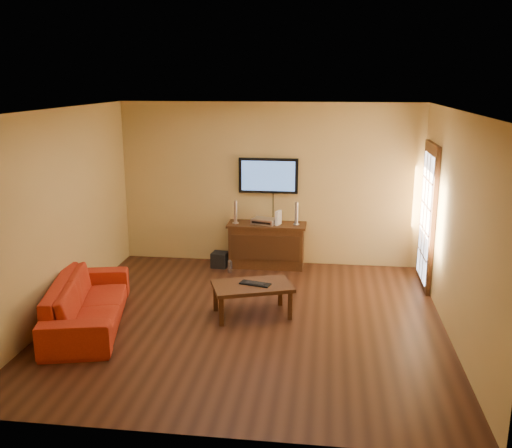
% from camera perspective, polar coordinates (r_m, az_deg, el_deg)
% --- Properties ---
extents(ground_plane, '(5.00, 5.00, 0.00)m').
position_cam_1_polar(ground_plane, '(7.54, -0.74, -9.65)').
color(ground_plane, black).
rests_on(ground_plane, ground).
extents(room_walls, '(5.00, 5.00, 5.00)m').
position_cam_1_polar(room_walls, '(7.63, -0.12, 3.95)').
color(room_walls, tan).
rests_on(room_walls, ground).
extents(french_door, '(0.07, 1.02, 2.22)m').
position_cam_1_polar(french_door, '(8.87, 16.75, 0.62)').
color(french_door, '#361B0C').
rests_on(french_door, ground).
extents(media_console, '(1.29, 0.49, 0.74)m').
position_cam_1_polar(media_console, '(9.50, 1.07, -2.11)').
color(media_console, '#361B0C').
rests_on(media_console, ground).
extents(television, '(0.98, 0.08, 0.58)m').
position_cam_1_polar(television, '(9.45, 1.24, 4.85)').
color(television, black).
rests_on(television, ground).
extents(coffee_table, '(1.17, 0.93, 0.43)m').
position_cam_1_polar(coffee_table, '(7.57, -0.37, -6.47)').
color(coffee_table, '#361B0C').
rests_on(coffee_table, ground).
extents(sofa, '(1.08, 2.17, 0.81)m').
position_cam_1_polar(sofa, '(7.58, -16.53, -6.79)').
color(sofa, '#B52A14').
rests_on(sofa, ground).
extents(speaker_left, '(0.10, 0.10, 0.38)m').
position_cam_1_polar(speaker_left, '(9.40, -2.06, 1.11)').
color(speaker_left, silver).
rests_on(speaker_left, media_console).
extents(speaker_right, '(0.10, 0.10, 0.38)m').
position_cam_1_polar(speaker_right, '(9.33, 4.07, 0.98)').
color(speaker_right, silver).
rests_on(speaker_right, media_console).
extents(av_receiver, '(0.45, 0.37, 0.09)m').
position_cam_1_polar(av_receiver, '(9.40, 0.84, 0.30)').
color(av_receiver, silver).
rests_on(av_receiver, media_console).
extents(game_console, '(0.10, 0.18, 0.23)m').
position_cam_1_polar(game_console, '(9.33, 2.25, 0.63)').
color(game_console, white).
rests_on(game_console, media_console).
extents(subwoofer, '(0.28, 0.28, 0.25)m').
position_cam_1_polar(subwoofer, '(9.56, -3.64, -3.57)').
color(subwoofer, black).
rests_on(subwoofer, ground).
extents(bottle, '(0.08, 0.08, 0.22)m').
position_cam_1_polar(bottle, '(9.29, -2.63, -4.25)').
color(bottle, white).
rests_on(bottle, ground).
extents(keyboard, '(0.43, 0.25, 0.02)m').
position_cam_1_polar(keyboard, '(7.55, -0.08, -5.98)').
color(keyboard, black).
rests_on(keyboard, coffee_table).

